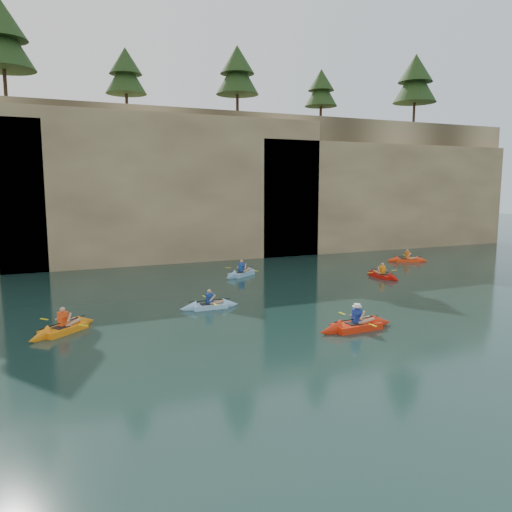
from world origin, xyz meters
name	(u,v)px	position (x,y,z in m)	size (l,w,h in m)	color
ground	(284,357)	(0.00, 0.00, 0.00)	(160.00, 160.00, 0.00)	black
cliff	(130,183)	(0.00, 30.00, 6.00)	(70.00, 16.00, 12.00)	tan
cliff_slab_center	(173,187)	(2.00, 22.60, 5.70)	(24.00, 2.40, 11.40)	tan
cliff_slab_east	(387,195)	(22.00, 22.60, 4.92)	(26.00, 2.40, 9.84)	tan
sea_cave_center	(94,245)	(-4.00, 21.95, 1.60)	(3.50, 1.00, 3.20)	black
sea_cave_east	(272,229)	(10.00, 21.95, 2.25)	(5.00, 1.00, 4.50)	black
cliff_pines	(136,50)	(0.00, 25.00, 15.91)	(56.00, 6.00, 7.83)	black
main_kayaker	(356,326)	(4.14, 1.67, 0.18)	(3.61, 2.42, 1.33)	red
kayaker_orange	(64,329)	(-6.83, 6.07, 0.16)	(3.07, 2.81, 1.29)	orange
kayaker_ltblue_near	(210,306)	(-0.23, 7.46, 0.14)	(2.93, 2.28, 1.15)	#98D2FF
kayaker_red_far	(382,275)	(12.39, 10.67, 0.14)	(2.33, 3.21, 1.17)	red
kayaker_ltblue_mid	(242,273)	(4.41, 14.85, 0.16)	(3.29, 2.57, 1.31)	#7CABD0
kayaker_extra_east	(407,260)	(18.28, 15.25, 0.15)	(3.12, 2.15, 1.19)	#F2370E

